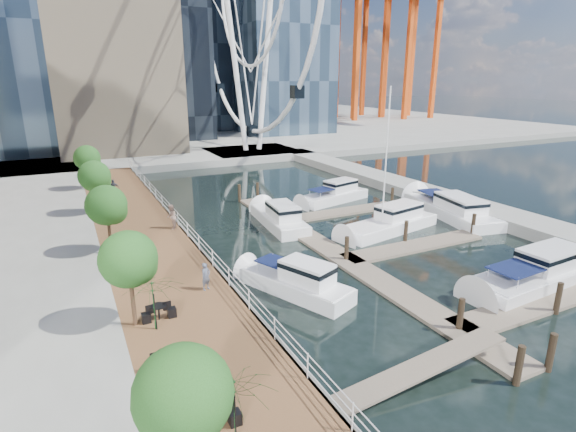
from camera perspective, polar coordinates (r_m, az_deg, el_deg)
The scene contains 17 objects.
ground at distance 23.83m, azimuth 12.14°, elevation -13.58°, with size 520.00×520.00×0.00m, color black.
boardwalk at distance 33.11m, azimuth -17.39°, elevation -4.11°, with size 6.00×60.00×1.00m, color brown.
seawall at distance 33.63m, azimuth -12.36°, elevation -3.38°, with size 0.25×60.00×1.00m, color #595954.
land_far at distance 119.06m, azimuth -20.28°, elevation 10.42°, with size 200.00×114.00×1.00m, color gray.
breakwater at distance 50.18m, azimuth 16.06°, elevation 3.09°, with size 4.00×60.00×1.00m, color gray.
pier at distance 73.94m, azimuth -4.52°, elevation 7.99°, with size 14.00×12.00×1.00m, color gray.
railing at distance 33.27m, azimuth -12.64°, elevation -1.75°, with size 0.10×60.00×1.05m, color white, non-canonical shape.
floating_docks at distance 35.30m, azimuth 12.37°, elevation -2.41°, with size 16.00×34.00×2.60m.
port_cranes at distance 137.96m, azimuth 10.14°, elevation 20.06°, with size 40.00×52.00×38.00m.
street_trees at distance 30.79m, azimuth -22.08°, elevation 1.26°, with size 2.60×42.60×4.60m.
cafe_tables at distance 17.60m, azimuth -12.43°, elevation -20.49°, with size 2.50×13.70×0.74m.
yacht_foreground at distance 31.48m, azimuth 28.91°, elevation -7.62°, with size 2.92×10.90×2.15m, color silver, non-canonical shape.
pedestrian_near at distance 24.84m, azimuth -10.39°, elevation -7.56°, with size 0.56×0.37×1.54m, color #495062.
pedestrian_mid at distance 35.26m, azimuth -14.59°, elevation -0.11°, with size 0.92×0.71×1.89m, color #8F6F63.
pedestrian_far at distance 46.76m, azimuth -21.24°, elevation 3.32°, with size 1.00×0.42×1.71m, color #343742.
moored_yachts at distance 37.20m, azimuth 13.24°, elevation -2.26°, with size 25.14×35.96×11.50m.
cafe_seating at distance 16.31m, azimuth -11.84°, elevation -20.27°, with size 4.46×15.45×2.46m.
Camera 1 is at (-13.29, -15.76, 11.96)m, focal length 28.00 mm.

